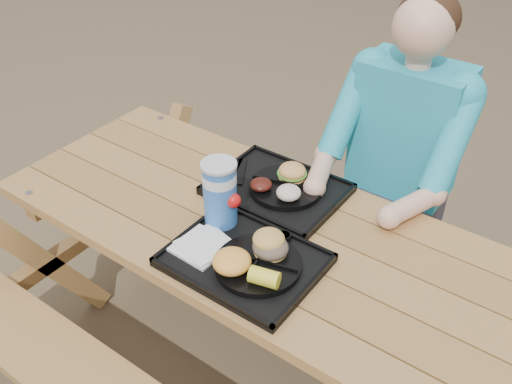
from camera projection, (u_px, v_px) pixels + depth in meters
The scene contains 18 objects.
ground at pixel (256, 365), 2.33m from camera, with size 60.00×60.00×0.00m, color #999999.
picnic_table at pixel (256, 302), 2.10m from camera, with size 1.80×1.49×0.75m, color #999999, non-canonical shape.
tray_near at pixel (244, 261), 1.72m from camera, with size 0.45×0.35×0.02m, color black.
tray_far at pixel (277, 190), 2.02m from camera, with size 0.45×0.35×0.02m, color black.
plate_near at pixel (258, 264), 1.68m from camera, with size 0.26×0.26×0.02m, color black.
plate_far at pixel (286, 187), 2.00m from camera, with size 0.26×0.26×0.02m, color black.
napkin_stack at pixel (201, 246), 1.75m from camera, with size 0.15×0.15×0.02m, color white.
soda_cup at pixel (220, 195), 1.80m from camera, with size 0.11×0.11×0.22m, color #1754AD.
condiment_bbq at pixel (268, 235), 1.78m from camera, with size 0.05×0.05×0.03m, color black.
condiment_mustard at pixel (284, 238), 1.77m from camera, with size 0.05×0.05×0.03m, color #CDCA16.
sandwich at pixel (271, 239), 1.68m from camera, with size 0.10×0.10×0.11m, color gold, non-canonical shape.
mac_cheese at pixel (232, 261), 1.64m from camera, with size 0.11×0.11×0.06m, color #FFB543.
corn_cob at pixel (264, 277), 1.59m from camera, with size 0.09×0.09×0.05m, color yellow, non-canonical shape.
cutlery_far at pixel (241, 172), 2.09m from camera, with size 0.03×0.17×0.01m, color black.
burger at pixel (292, 168), 2.00m from camera, with size 0.10×0.10×0.09m, color #DF9C4F, non-canonical shape.
baked_beans at pixel (261, 185), 1.96m from camera, with size 0.08×0.08×0.04m, color #49150E.
potato_salad at pixel (289, 193), 1.91m from camera, with size 0.08×0.08×0.05m, color beige.
diner at pixel (397, 181), 2.27m from camera, with size 0.48×0.84×1.28m, color #1BC0B9, non-canonical shape.
Camera 1 is at (0.85, -1.18, 1.95)m, focal length 40.00 mm.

